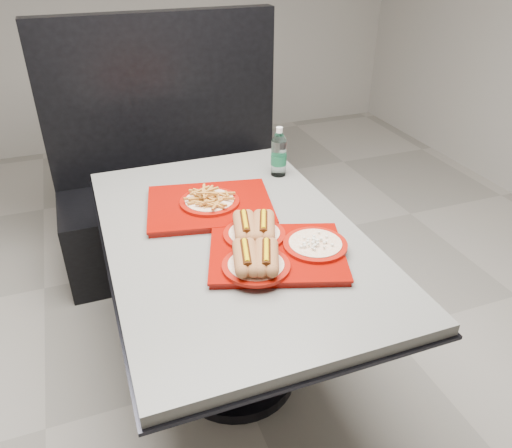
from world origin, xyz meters
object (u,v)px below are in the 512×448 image
object	(u,v)px
booth_bench	(176,190)
tray_near	(271,248)
tray_far	(210,203)
water_bottle	(279,155)
diner_table	(233,268)

from	to	relation	value
booth_bench	tray_near	distance (m)	1.35
booth_bench	tray_near	size ratio (longest dim) A/B	2.49
tray_far	water_bottle	world-z (taller)	water_bottle
diner_table	booth_bench	distance (m)	1.11
tray_near	water_bottle	size ratio (longest dim) A/B	2.42
diner_table	water_bottle	bearing A→B (deg)	48.84
water_bottle	booth_bench	bearing A→B (deg)	116.79
diner_table	booth_bench	world-z (taller)	booth_bench
booth_bench	tray_far	distance (m)	0.97
diner_table	water_bottle	distance (m)	0.59
diner_table	tray_far	xyz separation A→B (m)	(-0.03, 0.20, 0.19)
water_bottle	diner_table	bearing A→B (deg)	-131.16
tray_near	diner_table	bearing A→B (deg)	110.73
booth_bench	diner_table	bearing A→B (deg)	-90.00
booth_bench	tray_near	bearing A→B (deg)	-86.68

